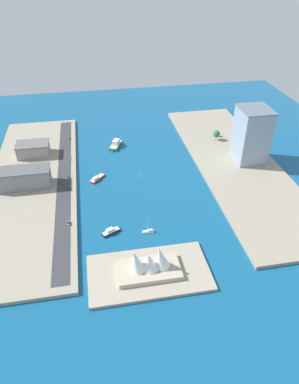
{
  "coord_description": "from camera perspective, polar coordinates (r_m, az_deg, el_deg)",
  "views": [
    {
      "loc": [
        36.31,
        251.85,
        160.86
      ],
      "look_at": [
        -3.03,
        34.58,
        4.74
      ],
      "focal_mm": 32.76,
      "sensor_mm": 36.0,
      "label": 1
    }
  ],
  "objects": [
    {
      "name": "sedan_silver",
      "position": [
        249.62,
        -13.06,
        -4.93
      ],
      "size": [
        1.87,
        4.46,
        1.58
      ],
      "color": "black",
      "rests_on": "road_strip"
    },
    {
      "name": "road_strip",
      "position": [
        298.59,
        -13.74,
        2.14
      ],
      "size": [
        10.9,
        228.0,
        0.15
      ],
      "primitive_type": "cube",
      "color": "#38383D",
      "rests_on": "quay_east"
    },
    {
      "name": "tugboat_red",
      "position": [
        296.14,
        -8.51,
        2.21
      ],
      "size": [
        13.5,
        14.22,
        3.47
      ],
      "color": "red",
      "rests_on": "ground_plane"
    },
    {
      "name": "patrol_launch_navy",
      "position": [
        241.11,
        -6.29,
        -6.39
      ],
      "size": [
        13.93,
        9.28,
        4.1
      ],
      "color": "#1E284C",
      "rests_on": "ground_plane"
    },
    {
      "name": "ground_plane",
      "position": [
        301.04,
        -1.74,
        2.94
      ],
      "size": [
        440.0,
        440.0,
        0.0
      ],
      "primitive_type": "plane",
      "color": "#145684"
    },
    {
      "name": "quay_east",
      "position": [
        302.59,
        -18.44,
        1.41
      ],
      "size": [
        70.0,
        240.0,
        2.58
      ],
      "primitive_type": "cube",
      "color": "#9E937F",
      "rests_on": "ground_plane"
    },
    {
      "name": "park_tree_cluster",
      "position": [
        356.34,
        10.84,
        9.33
      ],
      "size": [
        7.48,
        13.07,
        9.85
      ],
      "color": "brown",
      "rests_on": "quay_west"
    },
    {
      "name": "taxi_yellow_cab",
      "position": [
        360.95,
        -13.01,
        8.47
      ],
      "size": [
        2.03,
        5.05,
        1.47
      ],
      "color": "black",
      "rests_on": "road_strip"
    },
    {
      "name": "van_white",
      "position": [
        297.7,
        -13.15,
        2.33
      ],
      "size": [
        2.04,
        4.35,
        1.69
      ],
      "color": "black",
      "rests_on": "road_strip"
    },
    {
      "name": "opera_landmark",
      "position": [
        208.62,
        -0.15,
        -11.62
      ],
      "size": [
        37.46,
        20.26,
        18.79
      ],
      "color": "#BCAD93",
      "rests_on": "peninsula_point"
    },
    {
      "name": "tower_tall_glass",
      "position": [
        319.48,
        16.25,
        8.92
      ],
      "size": [
        26.04,
        28.99,
        47.59
      ],
      "color": "#8C9EB2",
      "rests_on": "quay_west"
    },
    {
      "name": "traffic_light_waterfront",
      "position": [
        317.09,
        -12.6,
        5.31
      ],
      "size": [
        0.36,
        0.36,
        6.5
      ],
      "color": "black",
      "rests_on": "quay_east"
    },
    {
      "name": "hatchback_blue",
      "position": [
        283.78,
        -12.99,
        0.54
      ],
      "size": [
        1.96,
        4.98,
        1.4
      ],
      "color": "black",
      "rests_on": "road_strip"
    },
    {
      "name": "sailboat_small_white",
      "position": [
        240.44,
        -0.18,
        -6.41
      ],
      "size": [
        8.69,
        2.99,
        13.02
      ],
      "color": "white",
      "rests_on": "ground_plane"
    },
    {
      "name": "ferry_green_doubledeck",
      "position": [
        344.44,
        -5.52,
        7.7
      ],
      "size": [
        14.56,
        21.38,
        6.72
      ],
      "color": "#2D8C4C",
      "rests_on": "ground_plane"
    },
    {
      "name": "warehouse_low_gray",
      "position": [
        294.59,
        -20.0,
        2.17
      ],
      "size": [
        44.59,
        17.27,
        15.32
      ],
      "color": "gray",
      "rests_on": "quay_east"
    },
    {
      "name": "carpark_squat_concrete",
      "position": [
        338.84,
        -18.42,
        6.65
      ],
      "size": [
        29.31,
        19.17,
        11.85
      ],
      "color": "gray",
      "rests_on": "quay_east"
    },
    {
      "name": "quay_west",
      "position": [
        323.0,
        13.91,
        4.54
      ],
      "size": [
        70.0,
        240.0,
        2.58
      ],
      "primitive_type": "cube",
      "color": "#9E937F",
      "rests_on": "ground_plane"
    },
    {
      "name": "peninsula_point",
      "position": [
        214.24,
        -0.11,
        -13.0
      ],
      "size": [
        72.43,
        39.43,
        2.0
      ],
      "primitive_type": "cube",
      "color": "#A89E89",
      "rests_on": "ground_plane"
    }
  ]
}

